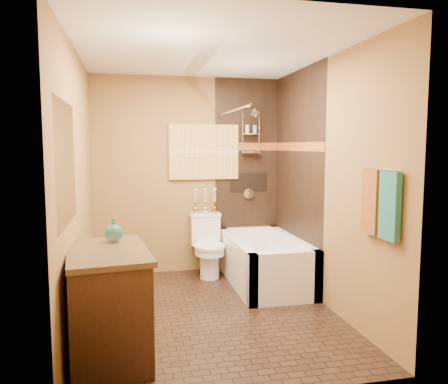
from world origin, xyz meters
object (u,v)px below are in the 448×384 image
object	(u,v)px
sunset_painting	(204,152)
bathtub	(265,265)
vanity	(108,304)
toilet	(208,245)

from	to	relation	value
sunset_painting	bathtub	xyz separation A→B (m)	(0.60, -0.73, -1.33)
vanity	toilet	bearing A→B (deg)	53.03
bathtub	toilet	bearing A→B (deg)	142.07
sunset_painting	vanity	distance (m)	2.72
bathtub	vanity	xyz separation A→B (m)	(-1.72, -1.49, 0.21)
bathtub	vanity	size ratio (longest dim) A/B	1.46
sunset_painting	vanity	xyz separation A→B (m)	(-1.12, -2.21, -1.12)
sunset_painting	toilet	distance (m)	1.19
sunset_painting	bathtub	size ratio (longest dim) A/B	0.60
vanity	bathtub	bearing A→B (deg)	33.72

